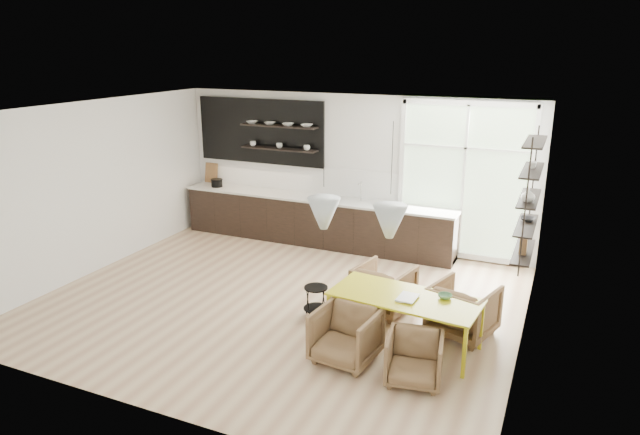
{
  "coord_description": "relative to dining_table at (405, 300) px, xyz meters",
  "views": [
    {
      "loc": [
        3.8,
        -7.07,
        3.77
      ],
      "look_at": [
        0.41,
        0.6,
        1.22
      ],
      "focal_mm": 32.0,
      "sensor_mm": 36.0,
      "label": 1
    }
  ],
  "objects": [
    {
      "name": "table_bowl",
      "position": [
        0.48,
        0.15,
        0.07
      ],
      "size": [
        0.18,
        0.18,
        0.06
      ],
      "primitive_type": "imported",
      "rotation": [
        0.0,
        0.0,
        -0.01
      ],
      "color": "#5A8E61",
      "rests_on": "dining_table"
    },
    {
      "name": "right_shelving",
      "position": [
        1.26,
        1.7,
        1.01
      ],
      "size": [
        0.26,
        1.22,
        1.9
      ],
      "color": "black",
      "rests_on": "ground"
    },
    {
      "name": "dining_table",
      "position": [
        0.0,
        0.0,
        0.0
      ],
      "size": [
        1.97,
        1.04,
        0.69
      ],
      "rotation": [
        0.0,
        0.0,
        -0.1
      ],
      "color": "gold",
      "rests_on": "ground"
    },
    {
      "name": "armchair_front_right",
      "position": [
        0.34,
        -0.77,
        -0.35
      ],
      "size": [
        0.73,
        0.75,
        0.59
      ],
      "primitive_type": "imported",
      "rotation": [
        0.0,
        0.0,
        0.16
      ],
      "color": "brown",
      "rests_on": "ground"
    },
    {
      "name": "armchair_back_right",
      "position": [
        0.65,
        0.6,
        -0.28
      ],
      "size": [
        0.97,
        0.98,
        0.73
      ],
      "primitive_type": "imported",
      "rotation": [
        0.0,
        0.0,
        2.85
      ],
      "color": "brown",
      "rests_on": "ground"
    },
    {
      "name": "armchair_back_left",
      "position": [
        -0.54,
        0.85,
        -0.29
      ],
      "size": [
        0.9,
        0.91,
        0.7
      ],
      "primitive_type": "imported",
      "rotation": [
        0.0,
        0.0,
        2.93
      ],
      "color": "brown",
      "rests_on": "ground"
    },
    {
      "name": "kitchen_run",
      "position": [
        -2.8,
        3.22,
        -0.04
      ],
      "size": [
        5.54,
        0.69,
        2.75
      ],
      "color": "black",
      "rests_on": "ground"
    },
    {
      "name": "room",
      "position": [
        -1.52,
        1.63,
        0.82
      ],
      "size": [
        7.02,
        6.01,
        2.91
      ],
      "color": "beige",
      "rests_on": "ground"
    },
    {
      "name": "armchair_front_left",
      "position": [
        -0.55,
        -0.66,
        -0.3
      ],
      "size": [
        0.81,
        0.83,
        0.68
      ],
      "primitive_type": "imported",
      "rotation": [
        0.0,
        0.0,
        -0.11
      ],
      "color": "brown",
      "rests_on": "ground"
    },
    {
      "name": "wire_stool",
      "position": [
        -1.38,
        0.29,
        -0.35
      ],
      "size": [
        0.36,
        0.36,
        0.46
      ],
      "rotation": [
        0.0,
        0.0,
        -0.3
      ],
      "color": "black",
      "rests_on": "ground"
    },
    {
      "name": "table_book",
      "position": [
        -0.07,
        -0.06,
        0.06
      ],
      "size": [
        0.25,
        0.33,
        0.03
      ],
      "primitive_type": "imported",
      "rotation": [
        0.0,
        0.0,
        -0.06
      ],
      "color": "white",
      "rests_on": "dining_table"
    }
  ]
}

